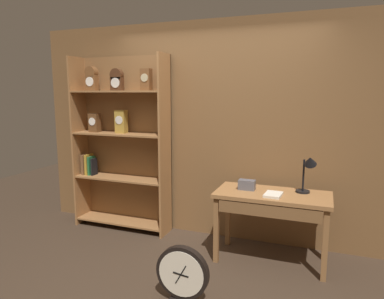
{
  "coord_description": "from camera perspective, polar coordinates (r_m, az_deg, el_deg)",
  "views": [
    {
      "loc": [
        1.23,
        -2.65,
        1.76
      ],
      "look_at": [
        -0.1,
        0.82,
        1.15
      ],
      "focal_mm": 32.66,
      "sensor_mm": 36.0,
      "label": 1
    }
  ],
  "objects": [
    {
      "name": "workbench",
      "position": [
        3.71,
        12.92,
        -8.51
      ],
      "size": [
        1.16,
        0.56,
        0.74
      ],
      "color": "#9E6B3D",
      "rests_on": "ground"
    },
    {
      "name": "desk_lamp",
      "position": [
        3.71,
        18.43,
        -2.94
      ],
      "size": [
        0.2,
        0.2,
        0.42
      ],
      "color": "black",
      "rests_on": "workbench"
    },
    {
      "name": "back_wood_panel",
      "position": [
        4.21,
        3.89,
        2.99
      ],
      "size": [
        4.8,
        0.05,
        2.6
      ],
      "primitive_type": "cube",
      "color": "brown",
      "rests_on": "ground"
    },
    {
      "name": "open_repair_manual",
      "position": [
        3.6,
        13.12,
        -7.19
      ],
      "size": [
        0.18,
        0.23,
        0.02
      ],
      "primitive_type": "cube",
      "rotation": [
        0.0,
        0.0,
        -0.08
      ],
      "color": "silver",
      "rests_on": "workbench"
    },
    {
      "name": "bookshelf",
      "position": [
        4.59,
        -11.69,
        1.35
      ],
      "size": [
        1.28,
        0.33,
        2.22
      ],
      "color": "#9E6B3D",
      "rests_on": "ground"
    },
    {
      "name": "round_clock_large",
      "position": [
        3.1,
        -1.58,
        -19.7
      ],
      "size": [
        0.46,
        0.11,
        0.5
      ],
      "color": "black",
      "rests_on": "ground"
    },
    {
      "name": "ground_plane",
      "position": [
        3.41,
        -3.6,
        -21.81
      ],
      "size": [
        10.0,
        10.0,
        0.0
      ],
      "primitive_type": "plane",
      "color": "#3D2D21"
    },
    {
      "name": "toolbox_small",
      "position": [
        3.76,
        8.94,
        -5.71
      ],
      "size": [
        0.17,
        0.09,
        0.11
      ],
      "primitive_type": "cube",
      "color": "#595960",
      "rests_on": "workbench"
    }
  ]
}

